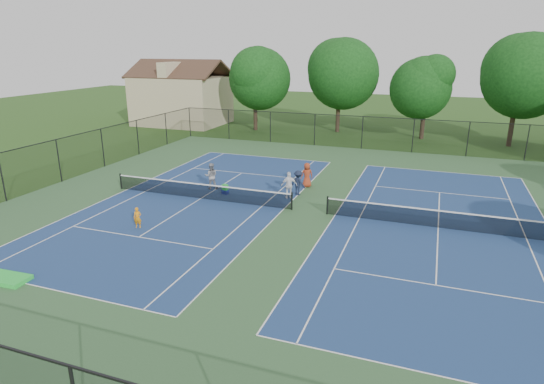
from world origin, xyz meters
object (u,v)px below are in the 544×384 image
(ball_crate, at_px, (225,192))
(bystander_b, at_px, (298,183))
(tree_back_a, at_px, (255,75))
(instructor, at_px, (211,176))
(bystander_c, at_px, (307,175))
(tree_back_d, at_px, (520,72))
(child_player, at_px, (138,218))
(bystander_a, at_px, (289,185))
(tree_back_b, at_px, (340,71))
(clapboard_house, at_px, (182,98))
(ball_hopper, at_px, (225,187))
(tree_back_c, at_px, (427,84))

(ball_crate, bearing_deg, bystander_b, 18.11)
(tree_back_a, bearing_deg, instructor, -75.47)
(bystander_c, bearing_deg, tree_back_d, -157.44)
(ball_crate, bearing_deg, tree_back_a, 107.25)
(child_player, height_order, bystander_b, bystander_b)
(tree_back_a, height_order, child_player, tree_back_a)
(bystander_a, xyz_separation_m, bystander_b, (0.32, 0.89, -0.06))
(tree_back_b, distance_m, clapboard_house, 19.35)
(tree_back_a, xyz_separation_m, clapboard_house, (-10.00, 1.00, -2.95))
(instructor, relative_size, ball_hopper, 4.87)
(child_player, relative_size, ball_crate, 2.79)
(tree_back_c, height_order, bystander_a, tree_back_c)
(bystander_c, height_order, ball_hopper, bystander_c)
(child_player, xyz_separation_m, ball_hopper, (1.81, 6.72, -0.10))
(tree_back_a, bearing_deg, tree_back_d, 0.00)
(tree_back_c, bearing_deg, child_player, -112.85)
(tree_back_b, xyz_separation_m, bystander_a, (2.15, -24.06, -5.74))
(tree_back_d, bearing_deg, tree_back_b, 173.29)
(child_player, xyz_separation_m, bystander_c, (6.31, 10.01, 0.28))
(child_player, bearing_deg, clapboard_house, 95.71)
(bystander_b, distance_m, ball_crate, 4.72)
(tree_back_b, distance_m, bystander_a, 24.83)
(tree_back_c, height_order, bystander_c, tree_back_c)
(tree_back_d, relative_size, bystander_b, 6.47)
(ball_crate, bearing_deg, instructor, 151.59)
(child_player, xyz_separation_m, bystander_b, (6.25, 8.18, 0.24))
(tree_back_d, height_order, bystander_c, tree_back_d)
(tree_back_c, relative_size, bystander_b, 5.24)
(bystander_a, bearing_deg, tree_back_c, -132.81)
(tree_back_c, height_order, instructor, tree_back_c)
(tree_back_d, distance_m, ball_crate, 30.27)
(clapboard_house, distance_m, bystander_a, 31.37)
(tree_back_a, relative_size, bystander_a, 5.35)
(ball_hopper, bearing_deg, bystander_a, 7.71)
(tree_back_c, relative_size, bystander_a, 4.91)
(tree_back_a, height_order, bystander_a, tree_back_a)
(tree_back_d, bearing_deg, bystander_c, -126.83)
(child_player, distance_m, bystander_a, 9.40)
(tree_back_b, bearing_deg, ball_crate, -94.59)
(tree_back_d, xyz_separation_m, bystander_a, (-14.85, -22.06, -5.97))
(ball_hopper, bearing_deg, tree_back_d, 50.00)
(child_player, distance_m, instructor, 7.47)
(clapboard_house, xyz_separation_m, ball_hopper, (17.02, -23.62, -2.63))
(child_player, height_order, bystander_c, bystander_c)
(clapboard_house, bearing_deg, instructor, -55.60)
(instructor, distance_m, ball_hopper, 1.59)
(tree_back_a, bearing_deg, child_player, -79.92)
(tree_back_a, distance_m, bystander_a, 25.25)
(tree_back_c, height_order, tree_back_d, tree_back_d)
(tree_back_d, height_order, ball_hopper, tree_back_d)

